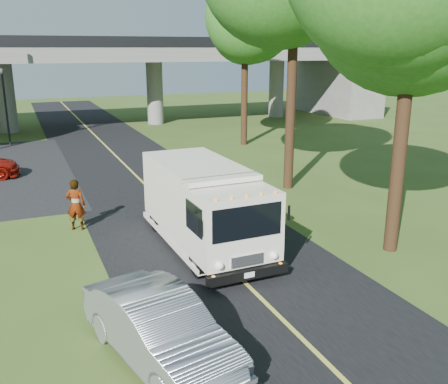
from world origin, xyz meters
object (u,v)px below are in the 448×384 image
traffic_signal (5,98)px  step_van (204,204)px  silver_sedan (159,329)px  tree_right_far (249,18)px  pedestrian (76,205)px

traffic_signal → step_van: (5.91, -22.37, -1.69)m
traffic_signal → silver_sedan: 28.20m
tree_right_far → silver_sedan: (-12.41, -21.79, -7.55)m
tree_right_far → pedestrian: (-13.03, -12.82, -7.35)m
silver_sedan → pedestrian: bearing=79.6°
silver_sedan → step_van: bearing=46.5°
tree_right_far → pedestrian: bearing=-135.5°
tree_right_far → silver_sedan: 26.19m
tree_right_far → step_van: 19.88m
step_van → pedestrian: 5.07m
tree_right_far → step_van: bearing=-119.8°
pedestrian → step_van: bearing=158.5°
pedestrian → traffic_signal: bearing=-62.7°
silver_sedan → traffic_signal: bearing=81.3°
silver_sedan → pedestrian: pedestrian is taller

